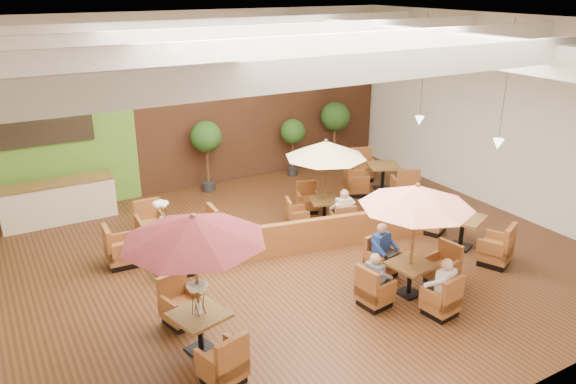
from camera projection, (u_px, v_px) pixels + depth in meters
room at (271, 100)px, 13.46m from camera, size 14.04×14.00×5.52m
service_counter at (58, 202)px, 15.52m from camera, size 3.00×0.75×1.18m
booth_divider at (330, 233)px, 14.01m from camera, size 6.03×1.36×0.85m
table_0 at (195, 249)px, 9.52m from camera, size 2.52×2.79×2.73m
table_1 at (415, 220)px, 11.48m from camera, size 2.54×2.54×2.55m
table_2 at (324, 163)px, 15.01m from camera, size 2.34×2.47×2.40m
table_3 at (163, 239)px, 13.62m from camera, size 2.76×2.76×1.59m
table_4 at (462, 233)px, 14.06m from camera, size 1.25×3.03×1.06m
table_5 at (375, 179)px, 17.84m from camera, size 2.13×3.02×1.06m
topiary_0 at (206, 139)px, 17.40m from camera, size 0.98×0.98×2.28m
topiary_1 at (293, 134)px, 18.93m from camera, size 0.85×0.85×1.97m
topiary_2 at (335, 119)px, 19.62m from camera, size 1.02×1.02×2.37m
diner_0 at (443, 281)px, 11.07m from camera, size 0.44×0.39×0.82m
diner_1 at (383, 245)px, 12.58m from camera, size 0.44×0.38×0.82m
diner_2 at (376, 274)px, 11.40m from camera, size 0.36×0.41×0.76m
diner_3 at (343, 209)px, 14.69m from camera, size 0.38×0.32×0.72m
diner_4 at (343, 207)px, 14.68m from camera, size 0.43×0.37×0.82m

